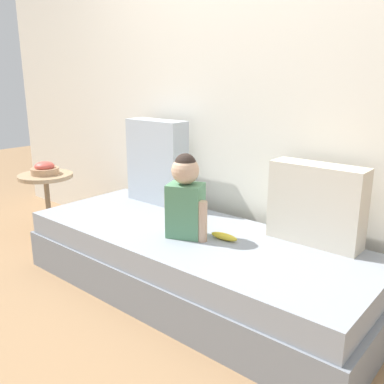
{
  "coord_description": "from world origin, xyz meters",
  "views": [
    {
      "loc": [
        1.5,
        -1.77,
        1.28
      ],
      "look_at": [
        -0.0,
        0.0,
        0.64
      ],
      "focal_mm": 39.2,
      "sensor_mm": 36.0,
      "label": 1
    }
  ],
  "objects_px": {
    "couch": "(192,263)",
    "throw_pillow_left": "(157,162)",
    "toddler": "(185,196)",
    "side_table": "(47,189)",
    "fruit_bowl": "(45,169)",
    "throw_pillow_right": "(316,204)",
    "banana": "(224,236)"
  },
  "relations": [
    {
      "from": "side_table",
      "to": "throw_pillow_left",
      "type": "bearing_deg",
      "value": 24.77
    },
    {
      "from": "throw_pillow_right",
      "to": "fruit_bowl",
      "type": "bearing_deg",
      "value": -169.23
    },
    {
      "from": "couch",
      "to": "throw_pillow_right",
      "type": "relative_size",
      "value": 4.32
    },
    {
      "from": "throw_pillow_left",
      "to": "toddler",
      "type": "height_order",
      "value": "throw_pillow_left"
    },
    {
      "from": "banana",
      "to": "side_table",
      "type": "bearing_deg",
      "value": -176.54
    },
    {
      "from": "toddler",
      "to": "side_table",
      "type": "distance_m",
      "value": 1.47
    },
    {
      "from": "couch",
      "to": "throw_pillow_left",
      "type": "bearing_deg",
      "value": 151.78
    },
    {
      "from": "banana",
      "to": "side_table",
      "type": "relative_size",
      "value": 0.32
    },
    {
      "from": "side_table",
      "to": "fruit_bowl",
      "type": "xyz_separation_m",
      "value": [
        0.0,
        0.0,
        0.16
      ]
    },
    {
      "from": "throw_pillow_left",
      "to": "fruit_bowl",
      "type": "distance_m",
      "value": 0.95
    },
    {
      "from": "throw_pillow_left",
      "to": "side_table",
      "type": "xyz_separation_m",
      "value": [
        -0.85,
        -0.39,
        -0.27
      ]
    },
    {
      "from": "couch",
      "to": "side_table",
      "type": "bearing_deg",
      "value": -177.36
    },
    {
      "from": "throw_pillow_right",
      "to": "throw_pillow_left",
      "type": "bearing_deg",
      "value": 180.0
    },
    {
      "from": "couch",
      "to": "side_table",
      "type": "relative_size",
      "value": 4.13
    },
    {
      "from": "throw_pillow_left",
      "to": "side_table",
      "type": "distance_m",
      "value": 0.98
    },
    {
      "from": "throw_pillow_left",
      "to": "throw_pillow_right",
      "type": "height_order",
      "value": "throw_pillow_left"
    },
    {
      "from": "couch",
      "to": "side_table",
      "type": "height_order",
      "value": "side_table"
    },
    {
      "from": "throw_pillow_right",
      "to": "toddler",
      "type": "bearing_deg",
      "value": -147.75
    },
    {
      "from": "toddler",
      "to": "side_table",
      "type": "xyz_separation_m",
      "value": [
        -1.46,
        -0.01,
        -0.21
      ]
    },
    {
      "from": "side_table",
      "to": "toddler",
      "type": "bearing_deg",
      "value": 0.34
    },
    {
      "from": "throw_pillow_right",
      "to": "couch",
      "type": "bearing_deg",
      "value": -151.78
    },
    {
      "from": "throw_pillow_left",
      "to": "toddler",
      "type": "bearing_deg",
      "value": -32.45
    },
    {
      "from": "toddler",
      "to": "fruit_bowl",
      "type": "height_order",
      "value": "toddler"
    },
    {
      "from": "fruit_bowl",
      "to": "throw_pillow_right",
      "type": "bearing_deg",
      "value": 10.77
    },
    {
      "from": "throw_pillow_left",
      "to": "banana",
      "type": "xyz_separation_m",
      "value": [
        0.82,
        -0.29,
        -0.28
      ]
    },
    {
      "from": "throw_pillow_left",
      "to": "banana",
      "type": "bearing_deg",
      "value": -19.73
    },
    {
      "from": "side_table",
      "to": "couch",
      "type": "bearing_deg",
      "value": 2.64
    },
    {
      "from": "couch",
      "to": "fruit_bowl",
      "type": "xyz_separation_m",
      "value": [
        -1.46,
        -0.07,
        0.39
      ]
    },
    {
      "from": "toddler",
      "to": "throw_pillow_right",
      "type": "bearing_deg",
      "value": 32.25
    },
    {
      "from": "throw_pillow_left",
      "to": "side_table",
      "type": "relative_size",
      "value": 1.11
    },
    {
      "from": "side_table",
      "to": "fruit_bowl",
      "type": "height_order",
      "value": "fruit_bowl"
    },
    {
      "from": "couch",
      "to": "side_table",
      "type": "distance_m",
      "value": 1.48
    }
  ]
}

